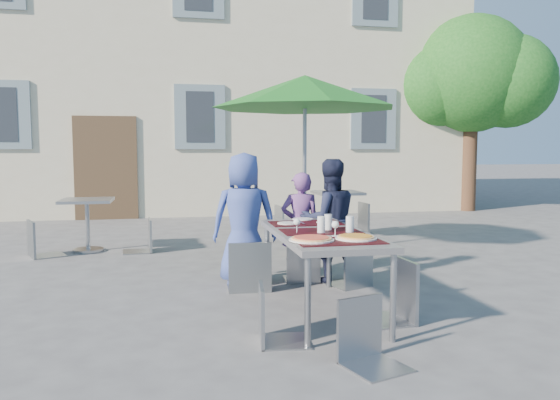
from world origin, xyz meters
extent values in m
plane|color=#4A4A4C|center=(0.00, 0.00, 0.00)|extent=(90.00, 90.00, 0.00)
cube|color=#BEB799|center=(0.00, 11.50, 3.50)|extent=(13.00, 8.00, 7.00)
cube|color=#463421|center=(-2.00, 7.47, 1.10)|extent=(1.30, 0.06, 2.20)
cube|color=slate|center=(-4.00, 7.47, 2.20)|extent=(1.10, 0.06, 1.40)
cube|color=#262B33|center=(-4.00, 7.45, 2.20)|extent=(0.60, 0.04, 1.10)
cube|color=slate|center=(0.00, 7.47, 2.20)|extent=(1.10, 0.06, 1.40)
cube|color=#262B33|center=(0.00, 7.45, 2.20)|extent=(0.60, 0.04, 1.10)
cube|color=slate|center=(4.00, 7.47, 2.20)|extent=(1.10, 0.06, 1.40)
cube|color=#262B33|center=(4.00, 7.45, 2.20)|extent=(0.60, 0.04, 1.10)
cylinder|color=#482F1E|center=(6.50, 7.50, 1.40)|extent=(0.36, 0.36, 2.80)
sphere|color=#144E17|center=(6.50, 7.50, 3.30)|extent=(2.80, 2.80, 2.80)
sphere|color=#144E17|center=(5.70, 7.80, 3.00)|extent=(2.00, 2.00, 2.00)
sphere|color=#144E17|center=(7.20, 7.10, 3.10)|extent=(2.20, 2.20, 2.20)
sphere|color=#144E17|center=(6.70, 8.10, 3.80)|extent=(1.80, 1.80, 1.80)
cube|color=#404145|center=(0.66, 0.09, 0.72)|extent=(0.80, 1.85, 0.05)
cylinder|color=gray|center=(0.32, -0.77, 0.35)|extent=(0.05, 0.05, 0.70)
cylinder|color=gray|center=(1.00, -0.77, 0.35)|extent=(0.05, 0.05, 0.70)
cylinder|color=gray|center=(0.32, 0.96, 0.35)|extent=(0.05, 0.05, 0.70)
cylinder|color=gray|center=(1.00, 0.96, 0.35)|extent=(0.05, 0.05, 0.70)
cube|color=black|center=(0.66, -0.46, 0.75)|extent=(0.70, 0.42, 0.01)
cube|color=black|center=(0.66, 0.09, 0.75)|extent=(0.70, 0.42, 0.01)
cube|color=black|center=(0.66, 0.64, 0.75)|extent=(0.70, 0.42, 0.01)
cylinder|color=white|center=(0.45, -0.40, 0.76)|extent=(0.37, 0.37, 0.01)
cylinder|color=tan|center=(0.45, -0.40, 0.77)|extent=(0.33, 0.33, 0.01)
cylinder|color=#AD2610|center=(0.45, -0.40, 0.78)|extent=(0.29, 0.29, 0.01)
cylinder|color=white|center=(0.83, -0.40, 0.76)|extent=(0.34, 0.34, 0.01)
cylinder|color=tan|center=(0.83, -0.40, 0.77)|extent=(0.30, 0.30, 0.01)
cylinder|color=#A1440B|center=(0.83, -0.40, 0.78)|extent=(0.26, 0.26, 0.01)
cylinder|color=silver|center=(0.64, -0.01, 0.82)|extent=(0.07, 0.07, 0.15)
cylinder|color=silver|center=(0.75, 0.14, 0.82)|extent=(0.07, 0.07, 0.15)
cylinder|color=silver|center=(0.90, -0.04, 0.82)|extent=(0.07, 0.07, 0.15)
cylinder|color=silver|center=(0.43, 0.03, 0.75)|extent=(0.06, 0.06, 0.00)
cylinder|color=silver|center=(0.43, 0.03, 0.79)|extent=(0.01, 0.01, 0.08)
sphere|color=silver|center=(0.43, 0.03, 0.85)|extent=(0.06, 0.06, 0.06)
cylinder|color=silver|center=(0.71, -0.19, 0.75)|extent=(0.06, 0.06, 0.00)
cylinder|color=silver|center=(0.71, -0.19, 0.79)|extent=(0.01, 0.01, 0.08)
sphere|color=silver|center=(0.71, -0.19, 0.85)|extent=(0.06, 0.06, 0.06)
cylinder|color=white|center=(0.48, 0.62, 0.76)|extent=(0.22, 0.22, 0.01)
cube|color=#979A9E|center=(0.62, 0.62, 0.76)|extent=(0.02, 0.18, 0.00)
cylinder|color=white|center=(0.88, 0.61, 0.76)|extent=(0.22, 0.22, 0.01)
cube|color=#979A9E|center=(1.02, 0.61, 0.76)|extent=(0.02, 0.18, 0.00)
cylinder|color=white|center=(0.70, 0.91, 0.76)|extent=(0.22, 0.22, 0.01)
cube|color=#979A9E|center=(0.84, 0.91, 0.76)|extent=(0.02, 0.18, 0.00)
imported|color=#384C9A|center=(0.13, 1.30, 0.73)|extent=(0.78, 0.57, 1.46)
imported|color=#693E7F|center=(0.79, 1.40, 0.62)|extent=(0.48, 0.35, 1.24)
imported|color=#191E37|center=(1.09, 1.23, 0.69)|extent=(0.68, 0.40, 1.39)
cube|color=gray|center=(0.14, 1.09, 0.48)|extent=(0.47, 0.47, 0.03)
cube|color=gray|center=(0.13, 0.88, 0.75)|extent=(0.45, 0.06, 0.53)
cylinder|color=gray|center=(0.35, 1.27, 0.23)|extent=(0.02, 0.02, 0.47)
cylinder|color=gray|center=(-0.04, 1.29, 0.23)|extent=(0.02, 0.02, 0.47)
cylinder|color=gray|center=(0.32, 0.89, 0.23)|extent=(0.02, 0.02, 0.47)
cylinder|color=gray|center=(-0.06, 0.91, 0.23)|extent=(0.02, 0.02, 0.47)
cube|color=gray|center=(0.79, 1.34, 0.41)|extent=(0.41, 0.41, 0.03)
cube|color=gray|center=(0.77, 1.16, 0.64)|extent=(0.38, 0.06, 0.45)
cylinder|color=gray|center=(0.97, 1.49, 0.20)|extent=(0.02, 0.02, 0.40)
cylinder|color=gray|center=(0.64, 1.52, 0.20)|extent=(0.02, 0.02, 0.40)
cylinder|color=gray|center=(0.94, 1.16, 0.20)|extent=(0.02, 0.02, 0.40)
cylinder|color=gray|center=(0.61, 1.19, 0.20)|extent=(0.02, 0.02, 0.40)
cube|color=gray|center=(1.23, 0.99, 0.42)|extent=(0.50, 0.50, 0.03)
cube|color=gray|center=(1.29, 0.82, 0.65)|extent=(0.37, 0.17, 0.46)
cylinder|color=gray|center=(1.32, 1.20, 0.20)|extent=(0.02, 0.02, 0.41)
cylinder|color=gray|center=(1.01, 1.08, 0.20)|extent=(0.02, 0.02, 0.41)
cylinder|color=gray|center=(1.44, 0.89, 0.20)|extent=(0.02, 0.02, 0.41)
cylinder|color=gray|center=(1.13, 0.77, 0.20)|extent=(0.02, 0.02, 0.41)
cube|color=gray|center=(0.18, -0.62, 0.41)|extent=(0.42, 0.42, 0.03)
cube|color=gray|center=(0.00, -0.60, 0.63)|extent=(0.07, 0.38, 0.45)
cylinder|color=gray|center=(0.33, -0.79, 0.20)|extent=(0.02, 0.02, 0.40)
cylinder|color=gray|center=(0.36, -0.47, 0.20)|extent=(0.02, 0.02, 0.40)
cylinder|color=gray|center=(0.00, -0.76, 0.20)|extent=(0.02, 0.02, 0.40)
cylinder|color=gray|center=(0.04, -0.44, 0.20)|extent=(0.02, 0.02, 0.40)
cube|color=gray|center=(1.12, -0.28, 0.48)|extent=(0.48, 0.48, 0.03)
cube|color=gray|center=(1.33, -0.27, 0.75)|extent=(0.06, 0.45, 0.54)
cylinder|color=gray|center=(0.91, -0.10, 0.24)|extent=(0.02, 0.02, 0.47)
cylinder|color=gray|center=(0.94, -0.49, 0.24)|extent=(0.02, 0.02, 0.47)
cylinder|color=gray|center=(1.30, -0.07, 0.24)|extent=(0.02, 0.02, 0.47)
cylinder|color=gray|center=(1.32, -0.46, 0.24)|extent=(0.02, 0.02, 0.47)
cube|color=gray|center=(0.69, -1.23, 0.41)|extent=(0.48, 0.48, 0.03)
cube|color=gray|center=(0.63, -1.06, 0.64)|extent=(0.37, 0.14, 0.46)
cylinder|color=gray|center=(0.58, -1.44, 0.20)|extent=(0.02, 0.02, 0.40)
cylinder|color=gray|center=(0.90, -1.34, 0.20)|extent=(0.02, 0.02, 0.40)
cylinder|color=gray|center=(0.48, -1.13, 0.20)|extent=(0.02, 0.02, 0.40)
cylinder|color=gray|center=(0.80, -1.03, 0.20)|extent=(0.02, 0.02, 0.40)
cylinder|color=#979A9E|center=(1.19, 2.79, 0.05)|extent=(0.50, 0.50, 0.10)
cylinder|color=gray|center=(1.19, 2.79, 1.17)|extent=(0.06, 0.06, 2.34)
cone|color=#16651C|center=(1.19, 2.79, 2.29)|extent=(2.58, 2.58, 0.46)
cylinder|color=#979A9E|center=(-1.86, 3.67, 0.02)|extent=(0.44, 0.44, 0.04)
cylinder|color=gray|center=(-1.86, 3.67, 0.36)|extent=(0.06, 0.06, 0.72)
cube|color=gray|center=(-1.86, 3.67, 0.75)|extent=(0.72, 0.72, 0.04)
cube|color=gray|center=(-2.37, 3.42, 0.46)|extent=(0.57, 0.57, 0.03)
cube|color=gray|center=(-2.56, 3.34, 0.72)|extent=(0.20, 0.41, 0.51)
cylinder|color=gray|center=(-2.13, 3.33, 0.23)|extent=(0.02, 0.02, 0.45)
cylinder|color=gray|center=(-2.28, 3.66, 0.23)|extent=(0.02, 0.02, 0.45)
cylinder|color=gray|center=(-2.47, 3.18, 0.23)|extent=(0.02, 0.02, 0.45)
cylinder|color=gray|center=(-2.62, 3.52, 0.23)|extent=(0.02, 0.02, 0.45)
cube|color=gray|center=(-1.16, 3.47, 0.43)|extent=(0.44, 0.44, 0.03)
cube|color=gray|center=(-0.97, 3.49, 0.67)|extent=(0.06, 0.41, 0.48)
cylinder|color=gray|center=(-1.35, 3.63, 0.21)|extent=(0.02, 0.02, 0.42)
cylinder|color=gray|center=(-1.32, 3.28, 0.21)|extent=(0.02, 0.02, 0.42)
cylinder|color=gray|center=(-1.00, 3.66, 0.21)|extent=(0.02, 0.02, 0.42)
cylinder|color=gray|center=(-0.97, 3.31, 0.21)|extent=(0.02, 0.02, 0.42)
cylinder|color=#979A9E|center=(2.06, 4.01, 0.02)|extent=(0.44, 0.44, 0.04)
cylinder|color=gray|center=(2.06, 4.01, 0.37)|extent=(0.06, 0.06, 0.75)
cube|color=gray|center=(2.06, 4.01, 0.78)|extent=(0.75, 0.75, 0.04)
cube|color=#91959C|center=(1.38, 4.54, 0.47)|extent=(0.49, 0.49, 0.03)
cube|color=#91959C|center=(1.17, 4.51, 0.74)|extent=(0.09, 0.44, 0.53)
cylinder|color=#91959C|center=(1.59, 4.38, 0.23)|extent=(0.02, 0.02, 0.46)
cylinder|color=#91959C|center=(1.54, 4.75, 0.23)|extent=(0.02, 0.02, 0.46)
cylinder|color=#91959C|center=(1.22, 4.33, 0.23)|extent=(0.02, 0.02, 0.46)
cylinder|color=#91959C|center=(1.17, 4.70, 0.23)|extent=(0.02, 0.02, 0.46)
cube|color=gray|center=(2.51, 4.56, 0.49)|extent=(0.48, 0.48, 0.03)
cube|color=gray|center=(2.73, 4.58, 0.76)|extent=(0.06, 0.46, 0.54)
cylinder|color=gray|center=(2.31, 4.75, 0.24)|extent=(0.02, 0.02, 0.48)
cylinder|color=gray|center=(2.33, 4.36, 0.24)|extent=(0.02, 0.02, 0.48)
cylinder|color=gray|center=(2.70, 4.77, 0.24)|extent=(0.02, 0.02, 0.48)
cylinder|color=gray|center=(2.72, 4.38, 0.24)|extent=(0.02, 0.02, 0.48)
camera|label=1|loc=(-0.67, -4.64, 1.49)|focal=35.00mm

